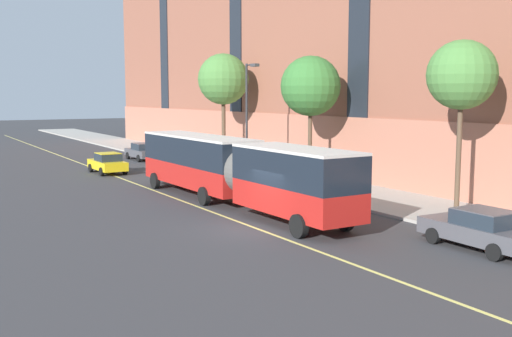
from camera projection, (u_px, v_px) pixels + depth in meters
ground_plane at (256, 229)px, 26.29m from camera, size 260.00×260.00×0.00m
sidewalk at (377, 198)px, 33.78m from camera, size 5.91×160.00×0.15m
city_bus at (232, 168)px, 31.56m from camera, size 3.00×18.80×3.52m
parked_car_darkgray_1 at (480, 229)px, 22.70m from camera, size 2.10×4.71×1.56m
parked_car_champagne_2 at (170, 157)px, 49.03m from camera, size 2.08×4.79×1.56m
parked_car_darkgray_4 at (142, 151)px, 54.26m from camera, size 1.93×4.62×1.56m
taxi_cab at (108, 163)px, 44.94m from camera, size 2.05×4.33×1.56m
street_tree_mid_block at (462, 76)px, 28.32m from camera, size 3.31×3.31×8.30m
street_tree_far_uptown at (311, 86)px, 38.73m from camera, size 3.90×3.90×8.24m
street_tree_far_downtown at (223, 80)px, 49.02m from camera, size 4.18×4.18×9.10m
street_lamp at (248, 110)px, 40.90m from camera, size 0.36×1.48×7.83m
lane_centerline at (225, 217)px, 28.87m from camera, size 0.16×140.00×0.01m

